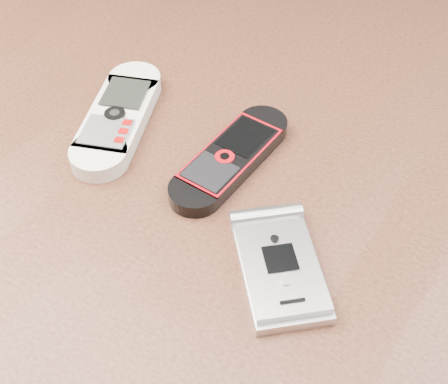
{
  "coord_description": "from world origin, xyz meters",
  "views": [
    {
      "loc": [
        0.18,
        -0.27,
        1.1
      ],
      "look_at": [
        0.01,
        0.0,
        0.76
      ],
      "focal_mm": 50.0,
      "sensor_mm": 36.0,
      "label": 1
    }
  ],
  "objects_px": {
    "table": "(219,279)",
    "nokia_white": "(118,117)",
    "nokia_black_red": "(231,157)",
    "motorola_razr": "(280,267)"
  },
  "relations": [
    {
      "from": "table",
      "to": "nokia_white",
      "type": "distance_m",
      "value": 0.17
    },
    {
      "from": "nokia_white",
      "to": "nokia_black_red",
      "type": "bearing_deg",
      "value": -15.31
    },
    {
      "from": "table",
      "to": "nokia_black_red",
      "type": "bearing_deg",
      "value": 109.07
    },
    {
      "from": "table",
      "to": "nokia_black_red",
      "type": "height_order",
      "value": "nokia_black_red"
    },
    {
      "from": "nokia_white",
      "to": "nokia_black_red",
      "type": "relative_size",
      "value": 1.07
    },
    {
      "from": "nokia_white",
      "to": "table",
      "type": "bearing_deg",
      "value": -33.72
    },
    {
      "from": "table",
      "to": "motorola_razr",
      "type": "relative_size",
      "value": 11.86
    },
    {
      "from": "motorola_razr",
      "to": "nokia_black_red",
      "type": "bearing_deg",
      "value": 97.17
    },
    {
      "from": "table",
      "to": "motorola_razr",
      "type": "distance_m",
      "value": 0.14
    },
    {
      "from": "table",
      "to": "nokia_black_red",
      "type": "distance_m",
      "value": 0.12
    }
  ]
}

